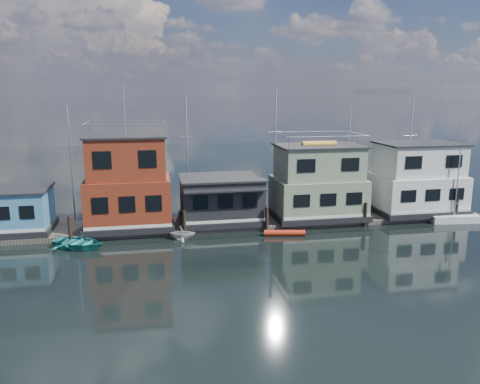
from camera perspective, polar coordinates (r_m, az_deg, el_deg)
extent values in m
plane|color=black|center=(31.17, 1.94, -10.10)|extent=(160.00, 160.00, 0.00)
cube|color=#595147|center=(42.26, -1.61, -3.78)|extent=(48.00, 5.00, 0.40)
cube|color=black|center=(43.25, -25.94, -4.04)|extent=(6.40, 4.90, 0.50)
cube|color=teal|center=(42.84, -26.15, -1.79)|extent=(6.00, 4.50, 3.00)
cube|color=black|center=(42.52, -26.35, 0.28)|extent=(6.30, 4.80, 0.16)
cube|color=black|center=(41.71, -13.24, -3.68)|extent=(7.40, 5.90, 0.50)
cube|color=maroon|center=(41.19, -13.39, -0.84)|extent=(7.00, 5.50, 3.74)
cube|color=maroon|center=(40.56, -13.63, 4.13)|extent=(6.30, 4.95, 3.46)
cube|color=black|center=(40.36, -13.76, 6.67)|extent=(6.65, 5.23, 0.16)
cylinder|color=silver|center=(40.22, -13.91, 9.62)|extent=(0.08, 0.08, 4.00)
cube|color=black|center=(42.07, -2.28, -3.22)|extent=(7.40, 5.40, 0.50)
cube|color=black|center=(41.59, -2.31, -0.63)|extent=(7.00, 5.00, 3.40)
cube|color=black|center=(41.23, -2.33, 1.78)|extent=(7.30, 5.30, 0.16)
cube|color=black|center=(38.63, -1.71, 0.19)|extent=(7.00, 1.20, 0.12)
cube|color=black|center=(44.23, 9.34, -2.61)|extent=(8.40, 5.90, 0.50)
cube|color=gray|center=(43.80, 9.42, -0.32)|extent=(8.00, 5.50, 3.12)
cube|color=gray|center=(43.26, 9.56, 3.56)|extent=(7.20, 4.95, 2.88)
cube|color=black|center=(43.07, 9.63, 5.56)|extent=(7.60, 5.23, 0.16)
cylinder|color=yellow|center=(43.05, 9.64, 5.79)|extent=(3.20, 0.56, 0.56)
cube|color=black|center=(48.51, 20.52, -1.92)|extent=(8.40, 5.90, 0.50)
cube|color=white|center=(48.12, 20.68, 0.17)|extent=(8.00, 5.50, 3.12)
cube|color=white|center=(47.63, 20.95, 3.71)|extent=(7.20, 4.95, 2.88)
cube|color=black|center=(47.46, 21.09, 5.52)|extent=(7.60, 5.23, 0.16)
cylinder|color=#2D2116|center=(39.40, -20.00, -4.35)|extent=(0.28, 0.28, 2.20)
cylinder|color=#2D2116|center=(38.91, -6.80, -3.89)|extent=(0.28, 0.28, 2.20)
cylinder|color=#2D2116|center=(39.95, 3.28, -3.40)|extent=(0.28, 0.28, 2.20)
cylinder|color=#2D2116|center=(42.96, 15.03, -2.69)|extent=(0.28, 0.28, 2.20)
cylinder|color=#2D2116|center=(47.51, 24.88, -2.01)|extent=(0.28, 0.28, 2.20)
cylinder|color=silver|center=(47.22, -19.91, 3.46)|extent=(0.16, 0.16, 10.50)
cylinder|color=silver|center=(47.03, -20.05, 5.35)|extent=(1.40, 0.06, 0.06)
cylinder|color=silver|center=(46.65, -6.47, 4.63)|extent=(0.16, 0.16, 11.50)
cylinder|color=silver|center=(46.46, -6.52, 6.74)|extent=(1.40, 0.06, 0.06)
cylinder|color=silver|center=(48.11, 4.31, 5.20)|extent=(0.16, 0.16, 12.00)
cylinder|color=silver|center=(47.93, 4.35, 7.34)|extent=(1.40, 0.06, 0.06)
cylinder|color=silver|center=(50.88, 13.06, 4.17)|extent=(0.16, 0.16, 10.00)
cylinder|color=silver|center=(50.71, 13.14, 5.84)|extent=(1.40, 0.06, 0.06)
cylinder|color=silver|center=(54.01, 19.93, 4.73)|extent=(0.16, 0.16, 11.00)
cylinder|color=silver|center=(53.84, 20.05, 6.47)|extent=(1.40, 0.06, 0.06)
imported|color=teal|center=(38.16, -19.07, -5.86)|extent=(5.15, 4.64, 0.88)
cube|color=white|center=(47.43, 24.62, -2.96)|extent=(4.46, 1.91, 0.67)
cylinder|color=silver|center=(46.72, 24.99, 1.09)|extent=(0.12, 0.12, 6.16)
cube|color=silver|center=(47.09, 24.78, -1.21)|extent=(0.20, 1.34, 0.05)
imported|color=silver|center=(38.37, -7.04, -4.95)|extent=(2.51, 2.29, 1.14)
cylinder|color=red|center=(39.31, 5.45, -4.98)|extent=(3.46, 1.10, 0.50)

